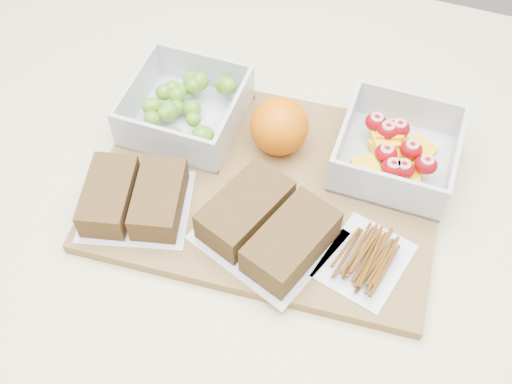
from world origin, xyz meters
TOP-DOWN VIEW (x-y plane):
  - counter at (0.00, 0.00)m, footprint 1.20×0.90m
  - cutting_board at (0.00, 0.01)m, footprint 0.44×0.33m
  - grape_container at (-0.13, 0.07)m, footprint 0.14×0.14m
  - fruit_container at (0.14, 0.09)m, footprint 0.14×0.14m
  - orange at (-0.00, 0.07)m, footprint 0.07×0.07m
  - sandwich_bag_left at (-0.14, -0.08)m, footprint 0.16×0.14m
  - sandwich_bag_center at (0.03, -0.07)m, footprint 0.18×0.17m
  - pretzel_bag at (0.14, -0.06)m, footprint 0.11×0.12m

SIDE VIEW (x-z plane):
  - counter at x=0.00m, z-range 0.00..0.90m
  - cutting_board at x=0.00m, z-range 0.90..0.92m
  - pretzel_bag at x=0.14m, z-range 0.92..0.94m
  - sandwich_bag_left at x=-0.14m, z-range 0.92..0.96m
  - sandwich_bag_center at x=0.03m, z-range 0.92..0.96m
  - fruit_container at x=0.14m, z-range 0.91..0.97m
  - grape_container at x=-0.13m, z-range 0.91..0.97m
  - orange at x=0.00m, z-range 0.92..0.99m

